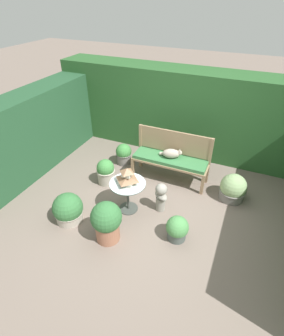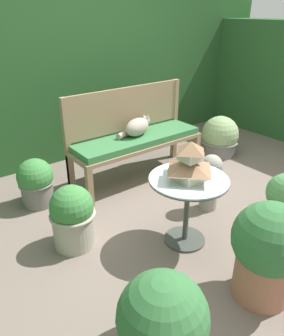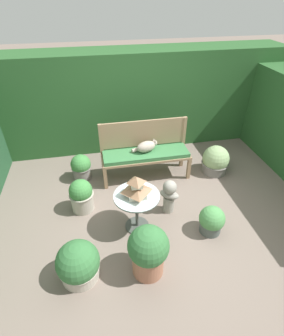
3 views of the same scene
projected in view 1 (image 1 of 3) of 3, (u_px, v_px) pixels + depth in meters
name	position (u px, v px, depth m)	size (l,w,h in m)	color
ground	(151.00, 204.00, 4.97)	(30.00, 30.00, 0.00)	#75665B
foliage_hedge_back	(189.00, 112.00, 6.15)	(6.40, 0.82, 1.95)	#285628
foliage_hedge_left	(30.00, 134.00, 5.55)	(0.70, 3.50, 1.68)	#234C2D
garden_bench	(170.00, 161.00, 5.38)	(1.57, 0.47, 0.53)	#937556
bench_backrest	(174.00, 144.00, 5.38)	(1.57, 0.06, 1.03)	#937556
cat	(171.00, 153.00, 5.30)	(0.47, 0.29, 0.21)	#A89989
patio_table	(128.00, 189.00, 4.60)	(0.64, 0.64, 0.61)	#424742
pagoda_birdhouse	(127.00, 177.00, 4.45)	(0.32, 0.32, 0.31)	beige
garden_bust	(161.00, 196.00, 4.68)	(0.34, 0.31, 0.58)	gray
potted_plant_table_far	(124.00, 154.00, 6.00)	(0.36, 0.36, 0.50)	slate
potted_plant_path_edge	(233.00, 189.00, 4.99)	(0.51, 0.51, 0.53)	slate
potted_plant_table_near	(107.00, 221.00, 4.09)	(0.50, 0.50, 0.73)	#9E664C
potted_plant_bench_right	(68.00, 209.00, 4.52)	(0.52, 0.52, 0.54)	#ADA393
potted_plant_patio_mid	(106.00, 172.00, 5.37)	(0.38, 0.38, 0.55)	#ADA393
potted_plant_bench_left	(177.00, 229.00, 4.19)	(0.37, 0.37, 0.43)	#4C5651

